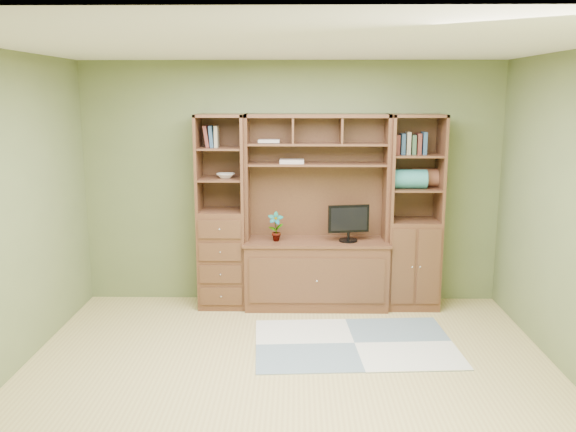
{
  "coord_description": "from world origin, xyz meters",
  "views": [
    {
      "loc": [
        0.06,
        -4.54,
        2.25
      ],
      "look_at": [
        -0.03,
        1.2,
        1.1
      ],
      "focal_mm": 38.0,
      "sensor_mm": 36.0,
      "label": 1
    }
  ],
  "objects_px": {
    "left_tower": "(222,212)",
    "right_tower": "(414,213)",
    "center_hutch": "(317,213)",
    "monitor": "(349,216)"
  },
  "relations": [
    {
      "from": "center_hutch",
      "to": "left_tower",
      "type": "relative_size",
      "value": 1.0
    },
    {
      "from": "center_hutch",
      "to": "monitor",
      "type": "bearing_deg",
      "value": -5.99
    },
    {
      "from": "center_hutch",
      "to": "left_tower",
      "type": "height_order",
      "value": "same"
    },
    {
      "from": "center_hutch",
      "to": "left_tower",
      "type": "distance_m",
      "value": 1.0
    },
    {
      "from": "left_tower",
      "to": "monitor",
      "type": "height_order",
      "value": "left_tower"
    },
    {
      "from": "right_tower",
      "to": "monitor",
      "type": "bearing_deg",
      "value": -173.81
    },
    {
      "from": "center_hutch",
      "to": "right_tower",
      "type": "height_order",
      "value": "same"
    },
    {
      "from": "left_tower",
      "to": "right_tower",
      "type": "height_order",
      "value": "same"
    },
    {
      "from": "center_hutch",
      "to": "right_tower",
      "type": "xyz_separation_m",
      "value": [
        1.02,
        0.04,
        0.0
      ]
    },
    {
      "from": "left_tower",
      "to": "right_tower",
      "type": "bearing_deg",
      "value": 0.0
    }
  ]
}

